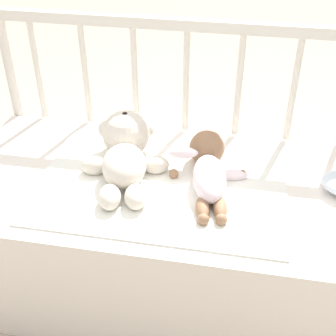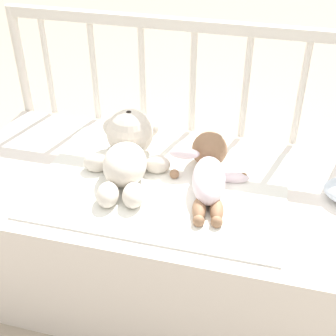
# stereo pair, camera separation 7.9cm
# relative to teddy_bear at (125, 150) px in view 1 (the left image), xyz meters

# --- Properties ---
(ground_plane) EXTENTS (12.00, 12.00, 0.00)m
(ground_plane) POSITION_rel_teddy_bear_xyz_m (0.15, -0.06, -0.50)
(ground_plane) COLOR tan
(crib_mattress) EXTENTS (1.33, 0.63, 0.43)m
(crib_mattress) POSITION_rel_teddy_bear_xyz_m (0.15, -0.06, -0.28)
(crib_mattress) COLOR white
(crib_mattress) RESTS_ON ground_plane
(crib_rail) EXTENTS (1.33, 0.04, 0.83)m
(crib_rail) POSITION_rel_teddy_bear_xyz_m (0.15, 0.28, 0.09)
(crib_rail) COLOR beige
(crib_rail) RESTS_ON ground_plane
(blanket) EXTENTS (0.75, 0.52, 0.01)m
(blanket) POSITION_rel_teddy_bear_xyz_m (0.13, -0.07, -0.06)
(blanket) COLOR white
(blanket) RESTS_ON crib_mattress
(teddy_bear) EXTENTS (0.28, 0.40, 0.16)m
(teddy_bear) POSITION_rel_teddy_bear_xyz_m (0.00, 0.00, 0.00)
(teddy_bear) COLOR silver
(teddy_bear) RESTS_ON crib_mattress
(baby) EXTENTS (0.26, 0.37, 0.11)m
(baby) POSITION_rel_teddy_bear_xyz_m (0.26, -0.02, -0.02)
(baby) COLOR white
(baby) RESTS_ON crib_mattress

